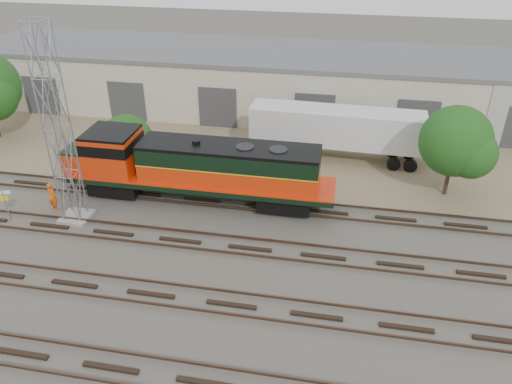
% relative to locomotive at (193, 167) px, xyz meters
% --- Properties ---
extents(ground, '(140.00, 140.00, 0.00)m').
position_rel_locomotive_xyz_m(ground, '(4.46, -6.00, -2.35)').
color(ground, '#47423A').
rests_on(ground, ground).
extents(dirt_strip, '(80.00, 16.00, 0.02)m').
position_rel_locomotive_xyz_m(dirt_strip, '(4.46, 9.00, -2.34)').
color(dirt_strip, '#726047').
rests_on(dirt_strip, ground).
extents(tracks, '(80.00, 20.40, 0.28)m').
position_rel_locomotive_xyz_m(tracks, '(4.46, -9.00, -2.27)').
color(tracks, black).
rests_on(tracks, ground).
extents(warehouse, '(58.40, 10.40, 5.30)m').
position_rel_locomotive_xyz_m(warehouse, '(4.50, 16.98, 0.31)').
color(warehouse, beige).
rests_on(warehouse, ground).
extents(locomotive, '(16.98, 2.98, 4.08)m').
position_rel_locomotive_xyz_m(locomotive, '(0.00, 0.00, 0.00)').
color(locomotive, black).
rests_on(locomotive, tracks).
extents(signal_tower, '(1.70, 1.70, 11.53)m').
position_rel_locomotive_xyz_m(signal_tower, '(-6.42, -3.36, 3.27)').
color(signal_tower, gray).
rests_on(signal_tower, ground).
extents(sign_post, '(0.82, 0.32, 2.09)m').
position_rel_locomotive_xyz_m(sign_post, '(-10.17, -4.36, -0.88)').
color(sign_post, gray).
rests_on(sign_post, ground).
extents(worker, '(0.78, 0.64, 1.83)m').
position_rel_locomotive_xyz_m(worker, '(-8.26, -2.63, -1.43)').
color(worker, '#E2550C').
rests_on(worker, ground).
extents(semi_trailer, '(12.42, 2.86, 3.80)m').
position_rel_locomotive_xyz_m(semi_trailer, '(8.66, 7.73, 0.04)').
color(semi_trailer, silver).
rests_on(semi_trailer, ground).
extents(tree_mid, '(3.94, 3.75, 3.75)m').
position_rel_locomotive_xyz_m(tree_mid, '(-6.17, 4.34, -0.79)').
color(tree_mid, '#382619').
rests_on(tree_mid, ground).
extents(tree_east, '(4.65, 4.42, 5.97)m').
position_rel_locomotive_xyz_m(tree_east, '(15.97, 3.58, 1.30)').
color(tree_east, '#382619').
rests_on(tree_east, ground).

